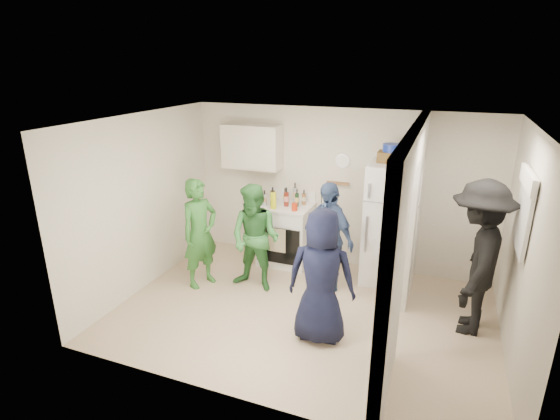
% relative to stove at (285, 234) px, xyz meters
% --- Properties ---
extents(floor, '(4.80, 4.80, 0.00)m').
position_rel_stove_xyz_m(floor, '(0.76, -1.37, -0.49)').
color(floor, tan).
rests_on(floor, ground).
extents(wall_back, '(4.80, 0.00, 4.80)m').
position_rel_stove_xyz_m(wall_back, '(0.76, 0.33, 0.76)').
color(wall_back, silver).
rests_on(wall_back, floor).
extents(wall_front, '(4.80, 0.00, 4.80)m').
position_rel_stove_xyz_m(wall_front, '(0.76, -3.07, 0.76)').
color(wall_front, silver).
rests_on(wall_front, floor).
extents(wall_left, '(0.00, 3.40, 3.40)m').
position_rel_stove_xyz_m(wall_left, '(-1.64, -1.37, 0.76)').
color(wall_left, silver).
rests_on(wall_left, floor).
extents(wall_right, '(0.00, 3.40, 3.40)m').
position_rel_stove_xyz_m(wall_right, '(3.16, -1.37, 0.76)').
color(wall_right, silver).
rests_on(wall_right, floor).
extents(ceiling, '(4.80, 4.80, 0.00)m').
position_rel_stove_xyz_m(ceiling, '(0.76, -1.37, 2.01)').
color(ceiling, white).
rests_on(ceiling, wall_back).
extents(partition_pier_back, '(0.12, 1.20, 2.50)m').
position_rel_stove_xyz_m(partition_pier_back, '(1.96, -0.27, 0.76)').
color(partition_pier_back, silver).
rests_on(partition_pier_back, floor).
extents(partition_pier_front, '(0.12, 1.20, 2.50)m').
position_rel_stove_xyz_m(partition_pier_front, '(1.96, -2.47, 0.76)').
color(partition_pier_front, silver).
rests_on(partition_pier_front, floor).
extents(partition_header, '(0.12, 1.00, 0.40)m').
position_rel_stove_xyz_m(partition_header, '(1.96, -1.37, 1.81)').
color(partition_header, silver).
rests_on(partition_header, partition_pier_back).
extents(stove, '(0.83, 0.69, 0.98)m').
position_rel_stove_xyz_m(stove, '(0.00, 0.00, 0.00)').
color(stove, white).
rests_on(stove, floor).
extents(upper_cabinet, '(0.95, 0.34, 0.70)m').
position_rel_stove_xyz_m(upper_cabinet, '(-0.64, 0.15, 1.36)').
color(upper_cabinet, silver).
rests_on(upper_cabinet, wall_back).
extents(fridge, '(0.74, 0.72, 1.80)m').
position_rel_stove_xyz_m(fridge, '(1.66, -0.03, 0.41)').
color(fridge, white).
rests_on(fridge, floor).
extents(wicker_basket, '(0.35, 0.25, 0.15)m').
position_rel_stove_xyz_m(wicker_basket, '(1.56, 0.02, 1.39)').
color(wicker_basket, brown).
rests_on(wicker_basket, fridge).
extents(blue_bowl, '(0.24, 0.24, 0.11)m').
position_rel_stove_xyz_m(blue_bowl, '(1.56, 0.02, 1.52)').
color(blue_bowl, navy).
rests_on(blue_bowl, wicker_basket).
extents(yellow_cup_stack_top, '(0.09, 0.09, 0.25)m').
position_rel_stove_xyz_m(yellow_cup_stack_top, '(1.88, -0.13, 1.44)').
color(yellow_cup_stack_top, '#FCFF15').
rests_on(yellow_cup_stack_top, fridge).
extents(wall_clock, '(0.22, 0.02, 0.22)m').
position_rel_stove_xyz_m(wall_clock, '(0.81, 0.31, 1.21)').
color(wall_clock, white).
rests_on(wall_clock, wall_back).
extents(spice_shelf, '(0.35, 0.08, 0.03)m').
position_rel_stove_xyz_m(spice_shelf, '(0.76, 0.28, 0.86)').
color(spice_shelf, olive).
rests_on(spice_shelf, wall_back).
extents(nook_window, '(0.03, 0.70, 0.80)m').
position_rel_stove_xyz_m(nook_window, '(3.14, -1.17, 1.16)').
color(nook_window, black).
rests_on(nook_window, wall_right).
extents(nook_window_frame, '(0.04, 0.76, 0.86)m').
position_rel_stove_xyz_m(nook_window_frame, '(3.13, -1.17, 1.16)').
color(nook_window_frame, white).
rests_on(nook_window_frame, wall_right).
extents(nook_valance, '(0.04, 0.82, 0.18)m').
position_rel_stove_xyz_m(nook_valance, '(3.10, -1.17, 1.51)').
color(nook_valance, white).
rests_on(nook_valance, wall_right).
extents(yellow_cup_stack_stove, '(0.09, 0.09, 0.25)m').
position_rel_stove_xyz_m(yellow_cup_stack_stove, '(-0.12, -0.22, 0.62)').
color(yellow_cup_stack_stove, yellow).
rests_on(yellow_cup_stack_stove, stove).
extents(red_cup, '(0.09, 0.09, 0.12)m').
position_rel_stove_xyz_m(red_cup, '(0.22, -0.20, 0.55)').
color(red_cup, red).
rests_on(red_cup, stove).
extents(person_green_left, '(0.58, 0.69, 1.61)m').
position_rel_stove_xyz_m(person_green_left, '(-0.89, -1.15, 0.31)').
color(person_green_left, '#316D2B').
rests_on(person_green_left, floor).
extents(person_green_center, '(0.80, 0.65, 1.56)m').
position_rel_stove_xyz_m(person_green_center, '(-0.09, -0.97, 0.29)').
color(person_green_center, '#367C38').
rests_on(person_green_center, floor).
extents(person_denim, '(1.01, 0.83, 1.61)m').
position_rel_stove_xyz_m(person_denim, '(0.86, -0.61, 0.31)').
color(person_denim, '#3A527F').
rests_on(person_denim, floor).
extents(person_navy, '(0.85, 0.60, 1.63)m').
position_rel_stove_xyz_m(person_navy, '(1.11, -1.81, 0.32)').
color(person_navy, black).
rests_on(person_navy, floor).
extents(person_nook, '(0.87, 1.32, 1.90)m').
position_rel_stove_xyz_m(person_nook, '(2.77, -0.96, 0.46)').
color(person_nook, black).
rests_on(person_nook, floor).
extents(bottle_a, '(0.08, 0.08, 0.24)m').
position_rel_stove_xyz_m(bottle_a, '(-0.26, 0.11, 0.61)').
color(bottle_a, brown).
rests_on(bottle_a, stove).
extents(bottle_b, '(0.07, 0.07, 0.26)m').
position_rel_stove_xyz_m(bottle_b, '(-0.19, -0.09, 0.62)').
color(bottle_b, '#18491E').
rests_on(bottle_b, stove).
extents(bottle_c, '(0.07, 0.07, 0.24)m').
position_rel_stove_xyz_m(bottle_c, '(-0.06, 0.14, 0.61)').
color(bottle_c, silver).
rests_on(bottle_c, stove).
extents(bottle_d, '(0.08, 0.08, 0.31)m').
position_rel_stove_xyz_m(bottle_d, '(0.03, -0.04, 0.65)').
color(bottle_d, maroon).
rests_on(bottle_d, stove).
extents(bottle_e, '(0.07, 0.07, 0.33)m').
position_rel_stove_xyz_m(bottle_e, '(0.09, 0.19, 0.66)').
color(bottle_e, '#9497A4').
rests_on(bottle_e, stove).
extents(bottle_f, '(0.06, 0.06, 0.28)m').
position_rel_stove_xyz_m(bottle_f, '(0.18, 0.01, 0.63)').
color(bottle_f, '#153B1C').
rests_on(bottle_f, stove).
extents(bottle_g, '(0.06, 0.06, 0.24)m').
position_rel_stove_xyz_m(bottle_g, '(0.26, 0.13, 0.61)').
color(bottle_g, '#956230').
rests_on(bottle_g, stove).
extents(bottle_h, '(0.07, 0.07, 0.25)m').
position_rel_stove_xyz_m(bottle_h, '(-0.31, -0.13, 0.62)').
color(bottle_h, '#AEB5BB').
rests_on(bottle_h, stove).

